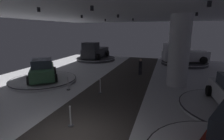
{
  "coord_description": "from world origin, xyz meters",
  "views": [
    {
      "loc": [
        3.44,
        -5.22,
        4.37
      ],
      "look_at": [
        -0.41,
        6.75,
        1.4
      ],
      "focal_mm": 27.61,
      "sensor_mm": 36.0,
      "label": 1
    }
  ],
  "objects": [
    {
      "name": "column_right",
      "position": [
        4.31,
        8.94,
        2.75
      ],
      "size": [
        1.57,
        1.57,
        5.5
      ],
      "color": "silver",
      "rests_on": "ground"
    },
    {
      "name": "display_platform_mid_left",
      "position": [
        -6.53,
        6.51,
        0.14
      ],
      "size": [
        5.51,
        5.51,
        0.25
      ],
      "color": "#B7B7BC",
      "rests_on": "ground"
    },
    {
      "name": "display_car_mid_left",
      "position": [
        -6.51,
        6.49,
        1.01
      ],
      "size": [
        4.0,
        4.42,
        1.71
      ],
      "color": "#2D5638",
      "rests_on": "display_platform_mid_left"
    },
    {
      "name": "display_platform_deep_right",
      "position": [
        5.6,
        18.14,
        0.2
      ],
      "size": [
        5.68,
        5.68,
        0.36
      ],
      "color": "#333338",
      "rests_on": "ground"
    },
    {
      "name": "pickup_truck_deep_right",
      "position": [
        5.29,
        18.06,
        1.3
      ],
      "size": [
        5.65,
        3.67,
        2.3
      ],
      "color": "silver",
      "rests_on": "display_platform_deep_right"
    },
    {
      "name": "display_platform_deep_left",
      "position": [
        -6.42,
        17.74,
        0.2
      ],
      "size": [
        5.68,
        5.68,
        0.36
      ],
      "color": "#333338",
      "rests_on": "ground"
    },
    {
      "name": "pickup_truck_deep_left",
      "position": [
        -6.42,
        17.42,
        1.3
      ],
      "size": [
        2.64,
        5.3,
        2.3
      ],
      "color": "black",
      "rests_on": "display_platform_deep_left"
    },
    {
      "name": "visitor_walking_near",
      "position": [
        1.05,
        11.31,
        0.91
      ],
      "size": [
        0.32,
        0.32,
        1.59
      ],
      "color": "black",
      "rests_on": "ground"
    },
    {
      "name": "stanchion_a",
      "position": [
        -3.34,
        5.3,
        0.37
      ],
      "size": [
        0.28,
        0.28,
        1.01
      ],
      "color": "#333338",
      "rests_on": "ground"
    },
    {
      "name": "stanchion_b",
      "position": [
        -0.85,
        5.44,
        0.37
      ],
      "size": [
        0.28,
        0.28,
        1.01
      ],
      "color": "#333338",
      "rests_on": "ground"
    },
    {
      "name": "stanchion_c",
      "position": [
        -0.58,
        1.04,
        0.37
      ],
      "size": [
        0.28,
        0.28,
        1.01
      ],
      "color": "#333338",
      "rests_on": "ground"
    }
  ]
}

